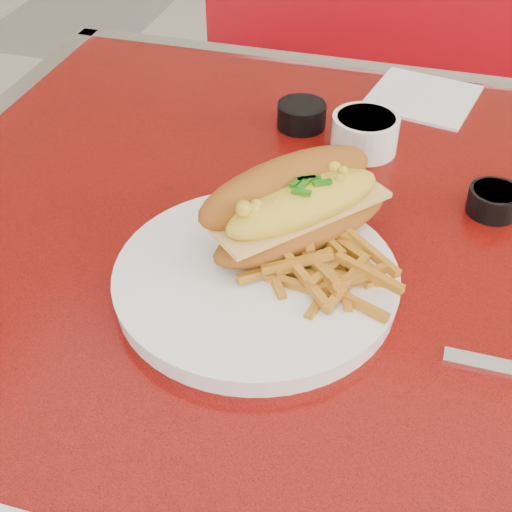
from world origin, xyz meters
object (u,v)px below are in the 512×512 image
(dinner_plate, at_px, (256,280))
(sauce_cup_right, at_px, (494,200))
(diner_table, at_px, (419,353))
(mac_hoagie, at_px, (297,205))
(fork, at_px, (324,273))
(booth_bench_far, at_px, (437,196))
(sauce_cup_left, at_px, (302,114))
(gravy_ramekin, at_px, (365,132))

(dinner_plate, xyz_separation_m, sauce_cup_right, (0.21, 0.19, 0.00))
(diner_table, bearing_deg, mac_hoagie, -161.55)
(diner_table, height_order, sauce_cup_right, sauce_cup_right)
(mac_hoagie, xyz_separation_m, fork, (0.04, -0.05, -0.04))
(booth_bench_far, bearing_deg, fork, -96.61)
(diner_table, height_order, sauce_cup_left, sauce_cup_left)
(diner_table, bearing_deg, sauce_cup_right, 59.01)
(mac_hoagie, relative_size, fork, 1.49)
(gravy_ramekin, height_order, sauce_cup_right, gravy_ramekin)
(fork, distance_m, sauce_cup_right, 0.23)
(mac_hoagie, height_order, sauce_cup_left, mac_hoagie)
(dinner_plate, distance_m, fork, 0.06)
(sauce_cup_left, xyz_separation_m, sauce_cup_right, (0.24, -0.12, -0.00))
(dinner_plate, height_order, mac_hoagie, mac_hoagie)
(mac_hoagie, bearing_deg, booth_bench_far, 31.17)
(sauce_cup_left, bearing_deg, fork, -72.85)
(sauce_cup_right, bearing_deg, diner_table, -120.99)
(dinner_plate, bearing_deg, sauce_cup_right, 41.86)
(dinner_plate, relative_size, gravy_ramekin, 3.74)
(fork, bearing_deg, sauce_cup_left, -0.09)
(diner_table, xyz_separation_m, sauce_cup_left, (-0.20, 0.20, 0.18))
(mac_hoagie, distance_m, sauce_cup_right, 0.23)
(diner_table, xyz_separation_m, fork, (-0.11, -0.10, 0.18))
(booth_bench_far, relative_size, sauce_cup_left, 18.58)
(fork, height_order, sauce_cup_left, sauce_cup_left)
(dinner_plate, height_order, sauce_cup_right, sauce_cup_right)
(diner_table, height_order, fork, fork)
(gravy_ramekin, bearing_deg, diner_table, -56.32)
(diner_table, relative_size, sauce_cup_right, 17.67)
(dinner_plate, bearing_deg, mac_hoagie, 71.19)
(diner_table, xyz_separation_m, sauce_cup_right, (0.05, 0.08, 0.18))
(diner_table, relative_size, dinner_plate, 3.43)
(dinner_plate, bearing_deg, gravy_ramekin, 78.56)
(gravy_ramekin, distance_m, sauce_cup_left, 0.09)
(diner_table, distance_m, sauce_cup_right, 0.20)
(diner_table, height_order, mac_hoagie, mac_hoagie)
(mac_hoagie, xyz_separation_m, gravy_ramekin, (0.03, 0.21, -0.03))
(mac_hoagie, relative_size, gravy_ramekin, 2.25)
(fork, xyz_separation_m, sauce_cup_right, (0.15, 0.17, -0.00))
(booth_bench_far, bearing_deg, sauce_cup_right, -86.42)
(sauce_cup_right, bearing_deg, booth_bench_far, 93.58)
(booth_bench_far, distance_m, mac_hoagie, 1.02)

